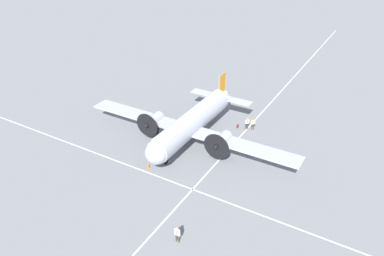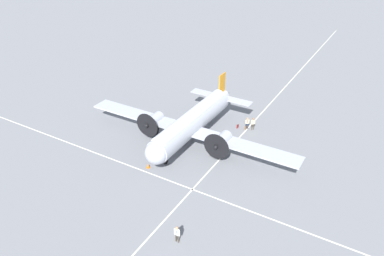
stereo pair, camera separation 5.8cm
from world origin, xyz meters
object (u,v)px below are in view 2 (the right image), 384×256
Objects in this scene: passenger_boarding at (253,122)px; suitcase_upright_spare at (238,126)px; crew_foreground at (177,233)px; suitcase_near_door at (246,127)px; airliner_main at (190,124)px; traffic_cone at (148,166)px; ramp_agent at (247,122)px.

passenger_boarding reaches higher than suitcase_upright_spare.
suitcase_upright_spare is at bearing -33.70° from passenger_boarding.
passenger_boarding is 2.15m from suitcase_upright_spare.
crew_foreground reaches higher than suitcase_near_door.
airliner_main is 15.73× the size of passenger_boarding.
suitcase_near_door reaches higher than suitcase_upright_spare.
passenger_boarding is 3.35× the size of traffic_cone.
passenger_boarding is at bearing 107.24° from suitcase_near_door.
passenger_boarding is at bearing -83.31° from crew_foreground.
ramp_agent is 3.49× the size of suitcase_upright_spare.
suitcase_near_door is at bearing 155.85° from traffic_cone.
airliner_main is at bearing -30.72° from suitcase_upright_spare.
suitcase_upright_spare is at bearing 159.40° from traffic_cone.
traffic_cone is at bearing -24.15° from suitcase_near_door.
suitcase_near_door is at bearing 143.56° from airliner_main.
crew_foreground is 3.33× the size of traffic_cone.
suitcase_upright_spare is 0.91× the size of traffic_cone.
ramp_agent is 1.46m from suitcase_upright_spare.
ramp_agent reaches higher than suitcase_near_door.
passenger_boarding is at bearing 140.16° from airliner_main.
airliner_main reaches higher than suitcase_near_door.
suitcase_near_door is at bearing -4.18° from ramp_agent.
passenger_boarding is 3.60× the size of suitcase_near_door.
traffic_cone is at bearing -10.54° from airliner_main.
suitcase_upright_spare is (0.35, -1.17, -0.80)m from ramp_agent.
suitcase_near_door is at bearing -32.13° from passenger_boarding.
crew_foreground is 1.05× the size of ramp_agent.
suitcase_near_door is 1.11m from suitcase_upright_spare.
suitcase_upright_spare is at bearing -75.54° from suitcase_near_door.
ramp_agent is at bearing 106.79° from suitcase_upright_spare.
suitcase_upright_spare is (0.28, -1.08, -0.00)m from suitcase_near_door.
traffic_cone is at bearing -39.19° from crew_foreground.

